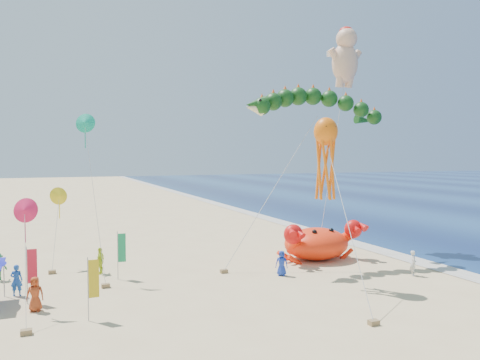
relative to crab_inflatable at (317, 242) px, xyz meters
name	(u,v)px	position (x,y,z in m)	size (l,w,h in m)	color
ground	(278,276)	(-5.13, -3.38, -1.37)	(320.00, 320.00, 0.00)	#D1B784
foam_strip	(416,261)	(6.87, -3.38, -1.36)	(320.00, 320.00, 0.00)	silver
crab_inflatable	(317,242)	(0.00, 0.00, 0.00)	(7.10, 4.64, 3.11)	#FD2E0D
dragon_kite	(315,109)	(-0.58, -0.55, 10.36)	(13.71, 2.78, 13.02)	#0F3710
cherub_kite	(345,56)	(5.46, 4.31, 15.81)	(5.65, 3.64, 19.74)	#E3AC8A
octopus_kite	(326,153)	(-3.26, -6.21, 7.02)	(2.81, 8.04, 10.60)	orange
feather_flags	(57,265)	(-19.14, -3.34, 0.64)	(8.93, 7.46, 3.20)	gray
beachgoers	(90,279)	(-17.33, -2.76, -0.48)	(27.14, 12.51, 1.86)	#1D39AC
small_kites	(32,183)	(-20.42, -0.05, 5.12)	(9.55, 13.53, 11.04)	#EE4F67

